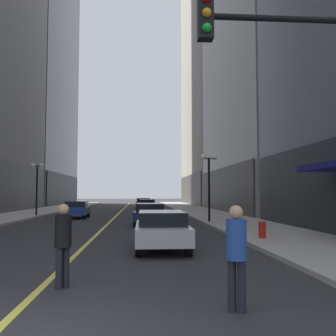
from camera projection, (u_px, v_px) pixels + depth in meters
name	position (u px, v px, depth m)	size (l,w,h in m)	color
ground_plane	(120.00, 212.00, 39.18)	(200.00, 200.00, 0.00)	#2D2D30
sidewalk_left	(38.00, 212.00, 38.58)	(4.50, 78.00, 0.15)	#ADA8A0
sidewalk_right	(200.00, 211.00, 39.78)	(4.50, 78.00, 0.15)	#ADA8A0
lane_centre_stripe	(120.00, 212.00, 39.18)	(0.16, 70.00, 0.01)	#E5D64C
building_right_mid	(287.00, 37.00, 41.21)	(14.66, 24.00, 37.64)	#A8A399
building_right_far	(220.00, 71.00, 66.74)	(10.95, 26.00, 46.70)	#B7AD99
car_silver	(162.00, 229.00, 13.23)	(1.79, 4.35, 1.32)	#B7B7BC
car_navy	(150.00, 213.00, 23.57)	(2.08, 4.71, 1.32)	#141E4C
car_blue	(77.00, 209.00, 30.06)	(1.89, 4.17, 1.32)	navy
car_black	(147.00, 205.00, 39.53)	(1.78, 4.62, 1.32)	black
car_red	(143.00, 203.00, 49.11)	(1.97, 4.18, 1.32)	#B21919
pedestrian_in_black_coat	(63.00, 239.00, 7.88)	(0.48, 0.48, 1.72)	black
pedestrian_in_blue_hoodie	(236.00, 249.00, 6.32)	(0.46, 0.46, 1.74)	black
traffic_light_near_right	(320.00, 96.00, 7.12)	(3.43, 0.35, 5.65)	black
street_lamp_left_far	(37.00, 177.00, 31.40)	(1.06, 0.36, 4.43)	black
street_lamp_right_mid	(209.00, 173.00, 24.44)	(1.06, 0.36, 4.43)	black
fire_hydrant_right	(262.00, 232.00, 15.31)	(0.28, 0.28, 0.80)	red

